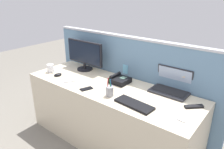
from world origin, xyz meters
TOP-DOWN VIEW (x-y plane):
  - ground_plane at (0.00, 0.00)m, footprint 10.00×10.00m
  - desk at (0.00, 0.00)m, footprint 2.03×0.69m
  - cubicle_divider at (0.00, 0.38)m, footprint 2.29×0.08m
  - desktop_monitor at (-0.58, 0.21)m, footprint 0.58×0.20m
  - laptop at (0.58, 0.30)m, footprint 0.38×0.25m
  - desk_phone at (0.03, 0.15)m, footprint 0.20×0.20m
  - keyboard_main at (0.44, -0.18)m, footprint 0.38×0.17m
  - computer_mouse_right_hand at (-0.68, -0.17)m, footprint 0.09×0.11m
  - pen_cup at (0.15, -0.18)m, footprint 0.08×0.08m
  - cell_phone_white_slab at (0.88, -0.10)m, footprint 0.08×0.13m
  - cell_phone_silver_slab at (-0.44, -0.18)m, footprint 0.12×0.15m
  - cell_phone_black_slab at (-0.14, -0.21)m, footprint 0.11×0.15m
  - tv_remote at (0.89, 0.12)m, footprint 0.15×0.15m
  - coffee_mug at (-0.86, -0.13)m, footprint 0.12×0.08m

SIDE VIEW (x-z plane):
  - ground_plane at x=0.00m, z-range 0.00..0.00m
  - desk at x=0.00m, z-range 0.00..0.73m
  - cubicle_divider at x=0.00m, z-range 0.00..1.22m
  - cell_phone_white_slab at x=0.88m, z-range 0.73..0.74m
  - cell_phone_silver_slab at x=-0.44m, z-range 0.73..0.74m
  - cell_phone_black_slab at x=-0.14m, z-range 0.73..0.74m
  - tv_remote at x=0.89m, z-range 0.73..0.75m
  - keyboard_main at x=0.44m, z-range 0.73..0.75m
  - computer_mouse_right_hand at x=-0.68m, z-range 0.73..0.76m
  - desk_phone at x=0.03m, z-range 0.72..0.81m
  - coffee_mug at x=-0.86m, z-range 0.73..0.83m
  - pen_cup at x=0.15m, z-range 0.69..0.88m
  - laptop at x=0.58m, z-range 0.67..0.92m
  - desktop_monitor at x=-0.58m, z-range 0.75..1.13m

